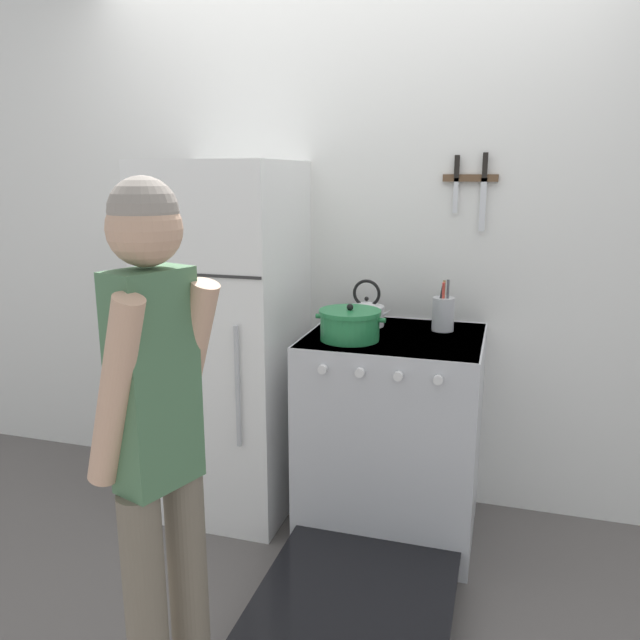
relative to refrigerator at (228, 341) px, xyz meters
name	(u,v)px	position (x,y,z in m)	size (l,w,h in m)	color
ground_plane	(345,483)	(0.49, 0.32, -0.82)	(14.00, 14.00, 0.00)	#5B5654
wall_back	(349,240)	(0.49, 0.35, 0.45)	(10.00, 0.06, 2.55)	silver
refrigerator	(228,341)	(0.00, 0.00, 0.00)	(0.62, 0.66, 1.65)	white
stove_range	(391,438)	(0.79, -0.05, -0.37)	(0.75, 1.39, 0.91)	silver
dutch_oven_pot	(350,325)	(0.62, -0.14, 0.15)	(0.30, 0.26, 0.15)	#237A42
tea_kettle	(367,312)	(0.64, 0.12, 0.15)	(0.20, 0.16, 0.21)	silver
utensil_jar	(443,313)	(0.98, 0.12, 0.17)	(0.10, 0.10, 0.23)	#B7BABF
person	(158,439)	(0.38, -1.24, 0.08)	(0.32, 0.38, 1.59)	#6B6051
wall_knife_strip	(471,178)	(1.06, 0.30, 0.75)	(0.24, 0.03, 0.34)	brown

